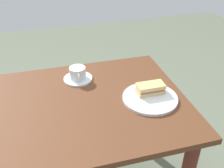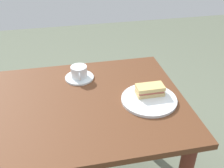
# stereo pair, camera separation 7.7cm
# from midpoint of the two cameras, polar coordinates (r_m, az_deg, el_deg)

# --- Properties ---
(dining_table) EXTENTS (1.33, 0.79, 0.70)m
(dining_table) POSITION_cam_midpoint_polar(r_m,az_deg,el_deg) (1.37, -11.27, -8.33)
(dining_table) COLOR #59321C
(dining_table) RESTS_ON ground_plane
(sandwich_plate) EXTENTS (0.27, 0.27, 0.01)m
(sandwich_plate) POSITION_cam_midpoint_polar(r_m,az_deg,el_deg) (1.33, 9.61, -3.34)
(sandwich_plate) COLOR silver
(sandwich_plate) RESTS_ON dining_table
(sandwich_front) EXTENTS (0.14, 0.07, 0.05)m
(sandwich_front) POSITION_cam_midpoint_polar(r_m,az_deg,el_deg) (1.34, 9.79, -1.29)
(sandwich_front) COLOR tan
(sandwich_front) RESTS_ON sandwich_plate
(coffee_saucer) EXTENTS (0.16, 0.16, 0.01)m
(coffee_saucer) POSITION_cam_midpoint_polar(r_m,az_deg,el_deg) (1.49, -5.55, 1.36)
(coffee_saucer) COLOR silver
(coffee_saucer) RESTS_ON dining_table
(coffee_cup) EXTENTS (0.09, 0.12, 0.07)m
(coffee_cup) POSITION_cam_midpoint_polar(r_m,az_deg,el_deg) (1.47, -5.62, 2.64)
(coffee_cup) COLOR silver
(coffee_cup) RESTS_ON coffee_saucer
(spoon) EXTENTS (0.03, 0.10, 0.01)m
(spoon) POSITION_cam_midpoint_polar(r_m,az_deg,el_deg) (1.56, -5.30, 3.13)
(spoon) COLOR silver
(spoon) RESTS_ON coffee_saucer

